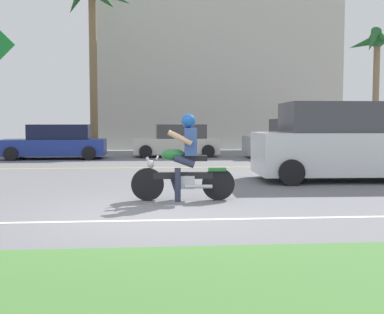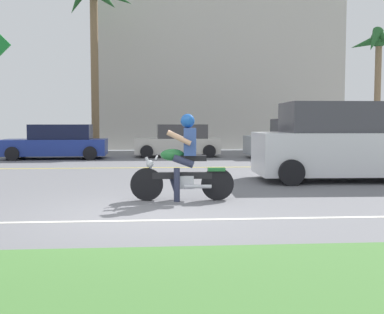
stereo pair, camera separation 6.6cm
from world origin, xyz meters
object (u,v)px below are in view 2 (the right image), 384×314
Objects in this scene: parked_car_1 at (57,143)px; suv_nearby at (345,143)px; parked_car_2 at (178,142)px; parked_car_3 at (299,140)px; motorcyclist at (183,164)px; palm_tree_1 at (379,52)px; palm_tree_0 at (95,3)px.

suv_nearby is at bearing -41.96° from parked_car_1.
parked_car_3 reaches higher than parked_car_2.
motorcyclist is 0.33× the size of palm_tree_1.
suv_nearby is at bearing -66.39° from parked_car_2.
parked_car_2 is at bearing 87.68° from motorcyclist.
parked_car_3 is (5.69, 10.95, 0.06)m from motorcyclist.
parked_car_2 is 0.43× the size of palm_tree_0.
suv_nearby is 1.27× the size of parked_car_2.
parked_car_3 is (1.24, 8.02, -0.21)m from suv_nearby.
palm_tree_1 reaches higher than parked_car_3.
palm_tree_0 is 14.09m from palm_tree_1.
palm_tree_1 reaches higher than motorcyclist.
parked_car_1 is (-4.67, 11.12, -0.04)m from motorcyclist.
parked_car_2 is (-3.96, 9.07, -0.32)m from suv_nearby.
suv_nearby is 15.70m from palm_tree_0.
suv_nearby reaches higher than motorcyclist.
suv_nearby is (4.45, 2.92, 0.28)m from motorcyclist.
palm_tree_1 is at bearing 60.68° from suv_nearby.
suv_nearby is 12.62m from palm_tree_1.
motorcyclist is at bearing -67.22° from parked_car_1.
suv_nearby is 1.12× the size of parked_car_1.
parked_car_1 is at bearing 138.04° from suv_nearby.
palm_tree_1 is at bearing 52.34° from motorcyclist.
palm_tree_1 is at bearing 7.92° from parked_car_2.
parked_car_3 is 0.73× the size of palm_tree_1.
parked_car_1 is (-9.12, 8.20, -0.31)m from suv_nearby.
palm_tree_1 reaches higher than parked_car_1.
motorcyclist is 0.47× the size of parked_car_1.
parked_car_2 is (0.48, 11.99, -0.04)m from motorcyclist.
parked_car_1 is 15.74m from palm_tree_1.
suv_nearby reaches higher than parked_car_1.
motorcyclist is 17.41m from palm_tree_1.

